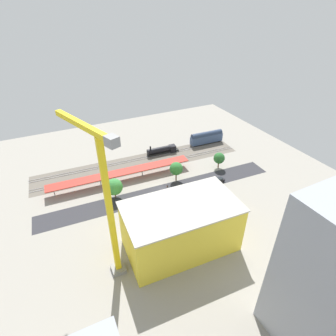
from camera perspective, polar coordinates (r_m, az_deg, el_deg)
name	(u,v)px	position (r m, az deg, el deg)	size (l,w,h in m)	color
ground_plane	(160,189)	(103.41, -1.67, -4.45)	(145.29, 145.29, 0.00)	gray
rail_bed	(140,163)	(119.82, -5.86, 1.06)	(90.80, 14.99, 0.01)	#665E54
street_asphalt	(163,192)	(101.86, -1.17, -5.10)	(90.80, 9.00, 0.01)	#2D2D33
track_rails	(140,163)	(119.72, -5.86, 1.13)	(90.72, 12.69, 0.12)	#9E9EA8
platform_canopy_near	(121,172)	(107.65, -9.83, -0.92)	(56.95, 7.54, 3.91)	#A82D23
locomotive	(163,150)	(125.85, -1.07, 3.79)	(15.40, 3.32, 4.99)	black
passenger_coach	(207,137)	(135.68, 8.16, 6.44)	(17.08, 3.80, 6.33)	black
parked_car_0	(219,180)	(108.62, 10.84, -2.56)	(4.22, 1.74, 1.80)	black
parked_car_1	(203,184)	(105.38, 7.41, -3.44)	(4.28, 1.97, 1.71)	black
parked_car_2	(187,190)	(101.90, 4.05, -4.68)	(4.27, 1.95, 1.55)	black
parked_car_3	(172,194)	(99.59, 0.75, -5.54)	(4.05, 1.77, 1.73)	black
parked_car_4	(152,199)	(97.45, -3.51, -6.64)	(4.80, 1.86, 1.60)	black
parked_car_5	(134,206)	(95.22, -7.11, -7.95)	(4.68, 1.93, 1.62)	black
construction_building	(181,227)	(77.53, 2.75, -12.43)	(30.86, 16.90, 14.76)	yellow
construction_roof_slab	(182,207)	(72.39, 2.90, -8.17)	(31.46, 17.50, 0.40)	#ADA89E
tower_crane	(106,201)	(62.55, -13.03, -6.79)	(8.83, 21.02, 41.24)	gray
box_truck_0	(188,202)	(94.75, 4.30, -7.22)	(8.40, 2.75, 3.52)	black
street_tree_0	(114,187)	(98.10, -11.31, -3.95)	(6.08, 6.08, 7.91)	brown
street_tree_1	(219,158)	(115.59, 10.78, 2.05)	(4.73, 4.73, 7.08)	brown
street_tree_2	(176,169)	(105.17, 1.76, -0.15)	(5.24, 5.24, 8.08)	brown
traffic_light	(167,190)	(95.63, -0.11, -4.71)	(0.50, 0.36, 6.47)	#333333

